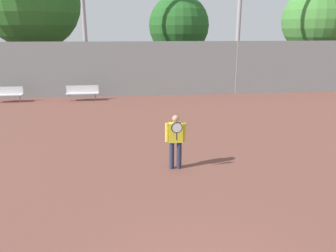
% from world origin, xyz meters
% --- Properties ---
extents(tennis_player, '(0.59, 0.40, 1.58)m').
position_xyz_m(tennis_player, '(0.17, 5.78, 0.89)').
color(tennis_player, '#282D47').
rests_on(tennis_player, ground_plane).
extents(bench_courtside_near, '(1.78, 0.40, 0.84)m').
position_xyz_m(bench_courtside_near, '(-3.81, 15.74, 0.51)').
color(bench_courtside_near, silver).
rests_on(bench_courtside_near, ground_plane).
extents(bench_courtside_far, '(1.65, 0.40, 0.84)m').
position_xyz_m(bench_courtside_far, '(-7.86, 15.74, 0.51)').
color(bench_courtside_far, silver).
rests_on(bench_courtside_far, ground_plane).
extents(back_fence, '(26.65, 0.06, 3.20)m').
position_xyz_m(back_fence, '(0.00, 16.80, 1.60)').
color(back_fence, gray).
rests_on(back_fence, ground_plane).
extents(tree_green_tall, '(4.61, 4.61, 6.83)m').
position_xyz_m(tree_green_tall, '(11.86, 19.86, 4.51)').
color(tree_green_tall, brown).
rests_on(tree_green_tall, ground_plane).
extents(tree_green_broad, '(6.29, 6.29, 8.82)m').
position_xyz_m(tree_green_broad, '(-7.36, 20.60, 5.67)').
color(tree_green_broad, brown).
rests_on(tree_green_broad, ground_plane).
extents(tree_dark_dense, '(4.07, 4.07, 6.16)m').
position_xyz_m(tree_dark_dense, '(2.26, 20.15, 4.11)').
color(tree_dark_dense, brown).
rests_on(tree_dark_dense, ground_plane).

